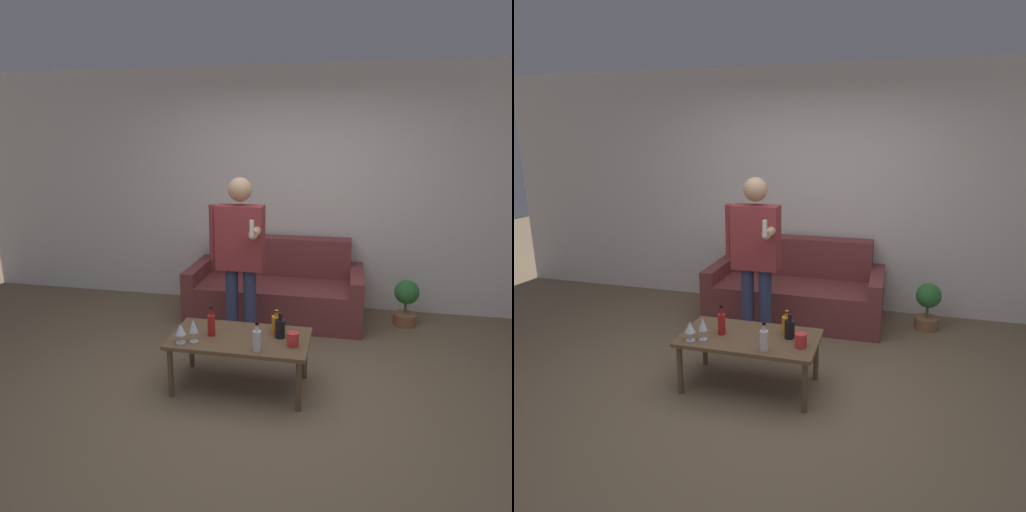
# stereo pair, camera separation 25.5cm
# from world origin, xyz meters

# --- Properties ---
(ground_plane) EXTENTS (16.00, 16.00, 0.00)m
(ground_plane) POSITION_xyz_m (0.00, 0.00, 0.00)
(ground_plane) COLOR #756047
(wall_back) EXTENTS (8.00, 0.06, 2.70)m
(wall_back) POSITION_xyz_m (0.00, 2.19, 1.35)
(wall_back) COLOR silver
(wall_back) RESTS_ON ground_plane
(couch) EXTENTS (1.87, 0.85, 0.85)m
(couch) POSITION_xyz_m (-0.15, 1.74, 0.30)
(couch) COLOR brown
(couch) RESTS_ON ground_plane
(coffee_table) EXTENTS (1.08, 0.58, 0.43)m
(coffee_table) POSITION_xyz_m (-0.19, 0.19, 0.39)
(coffee_table) COLOR brown
(coffee_table) RESTS_ON ground_plane
(bottle_orange) EXTENTS (0.08, 0.08, 0.19)m
(bottle_orange) POSITION_xyz_m (0.07, 0.33, 0.51)
(bottle_orange) COLOR orange
(bottle_orange) RESTS_ON coffee_table
(bottle_green) EXTENTS (0.06, 0.06, 0.21)m
(bottle_green) POSITION_xyz_m (-0.01, -0.02, 0.52)
(bottle_green) COLOR silver
(bottle_green) RESTS_ON coffee_table
(bottle_dark) EXTENTS (0.06, 0.06, 0.23)m
(bottle_dark) POSITION_xyz_m (-0.42, 0.18, 0.52)
(bottle_dark) COLOR #B21E1E
(bottle_dark) RESTS_ON coffee_table
(bottle_yellow) EXTENTS (0.08, 0.08, 0.20)m
(bottle_yellow) POSITION_xyz_m (0.12, 0.25, 0.51)
(bottle_yellow) COLOR black
(bottle_yellow) RESTS_ON coffee_table
(wine_glass_near) EXTENTS (0.08, 0.08, 0.15)m
(wine_glass_near) POSITION_xyz_m (-0.60, 0.00, 0.54)
(wine_glass_near) COLOR silver
(wine_glass_near) RESTS_ON coffee_table
(wine_glass_far) EXTENTS (0.07, 0.07, 0.18)m
(wine_glass_far) POSITION_xyz_m (-0.51, 0.04, 0.56)
(wine_glass_far) COLOR silver
(wine_glass_far) RESTS_ON coffee_table
(cup_on_table) EXTENTS (0.09, 0.09, 0.11)m
(cup_on_table) POSITION_xyz_m (0.23, 0.12, 0.49)
(cup_on_table) COLOR red
(cup_on_table) RESTS_ON coffee_table
(person_standing_front) EXTENTS (0.50, 0.42, 1.61)m
(person_standing_front) POSITION_xyz_m (-0.35, 0.89, 0.94)
(person_standing_front) COLOR navy
(person_standing_front) RESTS_ON ground_plane
(potted_plant) EXTENTS (0.25, 0.25, 0.49)m
(potted_plant) POSITION_xyz_m (1.24, 1.76, 0.27)
(potted_plant) COLOR #936042
(potted_plant) RESTS_ON ground_plane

